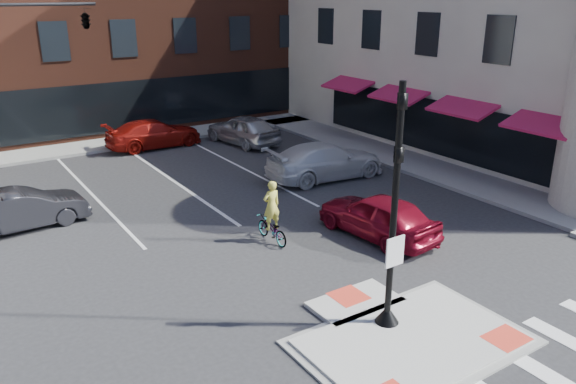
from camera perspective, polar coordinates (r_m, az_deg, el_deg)
ground at (r=14.43m, az=11.07°, el=-13.90°), size 120.00×120.00×0.00m
refuge_island at (r=14.26m, az=11.82°, el=-14.18°), size 5.40×4.65×0.13m
sidewalk_e at (r=27.92m, az=12.83°, el=2.90°), size 3.00×24.00×0.15m
sidewalk_n at (r=33.47m, az=-12.01°, el=5.72°), size 26.00×3.00×0.15m
building_far_right at (r=64.85m, az=-18.38°, el=17.05°), size 12.00×12.00×12.00m
signal_pole at (r=13.54m, az=10.55°, el=-4.82°), size 0.60×0.60×5.98m
mast_arm_signal at (r=26.92m, az=-22.87°, el=14.60°), size 6.10×2.24×8.00m
red_sedan at (r=19.23m, az=9.11°, el=-2.37°), size 2.26×4.63×1.52m
white_pickup at (r=25.08m, az=3.83°, el=3.19°), size 5.66×2.64×1.60m
bg_car_dark at (r=21.75m, az=-25.33°, el=-1.59°), size 4.40×1.79×1.42m
bg_car_silver at (r=30.92m, az=-4.59°, el=6.36°), size 2.69×5.01×1.62m
bg_car_red at (r=31.01m, az=-13.46°, el=5.79°), size 5.14×2.18×1.48m
cyclist at (r=18.62m, az=-1.68°, el=-3.01°), size 0.62×1.68×2.13m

